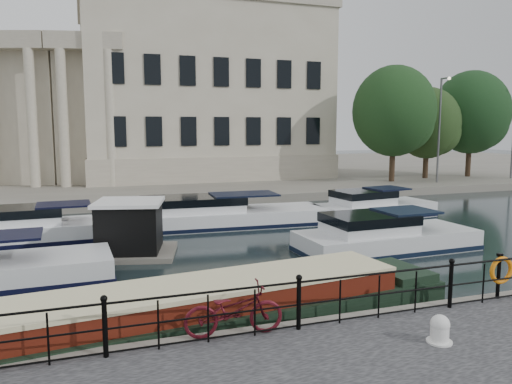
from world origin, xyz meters
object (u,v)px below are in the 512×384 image
Objects in this scene: mooring_bollard at (440,330)px; narrowboat at (136,328)px; life_ring_post at (501,271)px; harbour_hut at (130,231)px; bicycle at (234,310)px.

narrowboat is (-5.71, 3.21, -0.46)m from mooring_bollard.
narrowboat is at bearing 150.64° from mooring_bollard.
life_ring_post is 12.79m from harbour_hut.
harbour_hut is (-1.26, 9.66, -0.15)m from bicycle.
mooring_bollard is 6.57m from narrowboat.
bicycle is 1.80× the size of life_ring_post.
bicycle is 0.53× the size of harbour_hut.
bicycle is 2.51m from narrowboat.
bicycle reaches higher than narrowboat.
life_ring_post reaches higher than narrowboat.
harbour_hut reaches higher than narrowboat.
mooring_bollard is 0.50× the size of life_ring_post.
narrowboat is at bearing 169.93° from life_ring_post.
harbour_hut reaches higher than life_ring_post.
harbour_hut reaches higher than bicycle.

